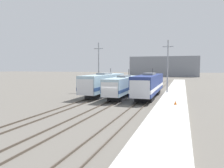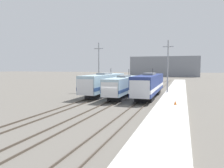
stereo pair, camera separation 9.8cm
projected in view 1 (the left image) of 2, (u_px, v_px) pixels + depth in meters
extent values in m
plane|color=#666059|center=(112.00, 103.00, 32.29)|extent=(400.00, 400.00, 0.00)
cube|color=#4C4238|center=(81.00, 101.00, 33.84)|extent=(0.07, 120.00, 0.15)
cube|color=#4C4238|center=(89.00, 101.00, 33.39)|extent=(0.07, 120.00, 0.15)
cube|color=#4C4238|center=(107.00, 102.00, 32.50)|extent=(0.07, 120.00, 0.15)
cube|color=#4C4238|center=(116.00, 103.00, 32.06)|extent=(0.07, 120.00, 0.15)
cube|color=#4C4238|center=(135.00, 104.00, 31.17)|extent=(0.07, 120.00, 0.15)
cube|color=#4C4238|center=(145.00, 104.00, 30.73)|extent=(0.07, 120.00, 0.15)
cube|color=#232326|center=(96.00, 95.00, 37.77)|extent=(2.58, 3.80, 0.95)
cube|color=#232326|center=(111.00, 90.00, 45.96)|extent=(2.58, 3.80, 0.95)
cube|color=#9EBCCC|center=(104.00, 82.00, 41.71)|extent=(3.04, 17.28, 2.98)
cube|color=navy|center=(104.00, 85.00, 41.76)|extent=(3.08, 17.32, 0.54)
cube|color=silver|center=(88.00, 87.00, 34.58)|extent=(2.80, 2.39, 2.53)
cube|color=black|center=(85.00, 84.00, 33.48)|extent=(2.38, 0.08, 0.71)
cube|color=gray|center=(104.00, 74.00, 41.58)|extent=(1.67, 4.32, 0.35)
cylinder|color=#38383D|center=(111.00, 71.00, 45.16)|extent=(0.12, 0.12, 1.14)
cube|color=#232326|center=(117.00, 97.00, 35.14)|extent=(2.36, 3.53, 0.95)
cube|color=#232326|center=(129.00, 92.00, 42.75)|extent=(2.36, 3.53, 0.95)
cube|color=#9EBCCC|center=(124.00, 84.00, 38.81)|extent=(2.78, 16.06, 2.61)
cube|color=navy|center=(124.00, 87.00, 38.85)|extent=(2.82, 16.10, 0.47)
cube|color=silver|center=(111.00, 89.00, 31.99)|extent=(2.56, 1.84, 2.22)
cube|color=black|center=(109.00, 87.00, 31.16)|extent=(2.17, 0.08, 0.62)
cube|color=gray|center=(124.00, 76.00, 38.70)|extent=(1.53, 4.01, 0.35)
cylinder|color=#38383D|center=(129.00, 73.00, 42.01)|extent=(0.12, 0.12, 1.42)
cube|color=black|center=(145.00, 98.00, 34.55)|extent=(2.63, 4.03, 0.95)
cube|color=black|center=(153.00, 92.00, 43.23)|extent=(2.63, 4.03, 0.95)
cube|color=navy|center=(149.00, 83.00, 38.74)|extent=(3.10, 18.32, 3.00)
cube|color=silver|center=(149.00, 87.00, 38.78)|extent=(3.14, 18.36, 0.54)
cube|color=silver|center=(141.00, 89.00, 31.01)|extent=(2.85, 2.17, 2.55)
cube|color=black|center=(140.00, 86.00, 30.01)|extent=(2.42, 0.08, 0.71)
cube|color=slate|center=(150.00, 74.00, 38.61)|extent=(1.70, 4.58, 0.35)
cylinder|color=#38383D|center=(153.00, 71.00, 42.40)|extent=(0.12, 0.12, 1.11)
cylinder|color=gray|center=(99.00, 67.00, 46.76)|extent=(0.25, 0.25, 10.53)
cube|color=gray|center=(99.00, 49.00, 46.45)|extent=(2.03, 0.16, 0.16)
cylinder|color=gray|center=(168.00, 67.00, 42.31)|extent=(0.25, 0.25, 10.53)
cube|color=gray|center=(168.00, 47.00, 42.00)|extent=(2.03, 0.16, 0.16)
cube|color=beige|center=(172.00, 105.00, 29.60)|extent=(4.00, 120.00, 0.42)
cone|color=orange|center=(175.00, 103.00, 28.55)|extent=(0.38, 0.38, 0.49)
cube|color=gray|center=(164.00, 67.00, 125.01)|extent=(38.12, 8.80, 11.39)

